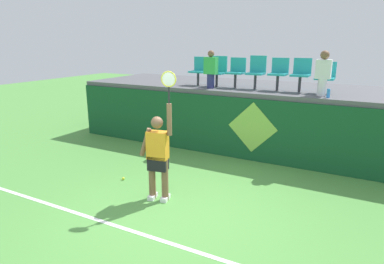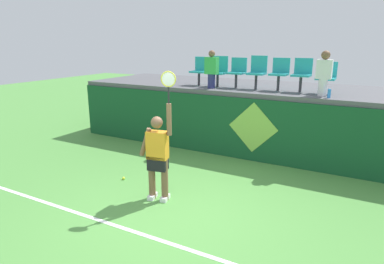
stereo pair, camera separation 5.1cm
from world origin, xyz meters
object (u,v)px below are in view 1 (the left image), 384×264
object	(u,v)px
stadium_chair_6	(325,76)
stadium_chair_2	(236,71)
spectator_1	(323,72)
stadium_chair_4	(279,72)
stadium_chair_3	(257,70)
spectator_0	(211,69)
stadium_chair_0	(199,69)
stadium_chair_5	(301,73)
tennis_player	(158,154)
water_bottle	(328,93)
stadium_chair_1	(218,70)
tennis_ball	(123,178)

from	to	relation	value
stadium_chair_6	stadium_chair_2	bearing A→B (deg)	179.99
spectator_1	stadium_chair_4	bearing A→B (deg)	159.71
stadium_chair_3	spectator_0	xyz separation A→B (m)	(-1.12, -0.47, 0.03)
stadium_chair_0	stadium_chair_5	world-z (taller)	stadium_chair_5
tennis_player	stadium_chair_3	size ratio (longest dim) A/B	2.82
water_bottle	stadium_chair_4	world-z (taller)	stadium_chair_4
tennis_player	stadium_chair_0	distance (m)	4.21
spectator_1	stadium_chair_0	bearing A→B (deg)	173.02
stadium_chair_1	spectator_1	distance (m)	2.88
stadium_chair_1	stadium_chair_4	world-z (taller)	stadium_chair_1
stadium_chair_5	spectator_0	world-z (taller)	spectator_0
stadium_chair_1	stadium_chair_4	xyz separation A→B (m)	(1.71, -0.01, 0.02)
stadium_chair_2	stadium_chair_3	world-z (taller)	stadium_chair_3
tennis_ball	stadium_chair_0	distance (m)	4.06
stadium_chair_0	stadium_chair_3	world-z (taller)	stadium_chair_3
spectator_1	stadium_chair_2	bearing A→B (deg)	169.64
stadium_chair_6	water_bottle	bearing A→B (deg)	-74.09
tennis_ball	stadium_chair_1	distance (m)	4.12
stadium_chair_0	stadium_chair_3	bearing A→B (deg)	0.15
water_bottle	spectator_0	bearing A→B (deg)	176.61
stadium_chair_5	stadium_chair_6	xyz separation A→B (m)	(0.58, -0.00, -0.05)
spectator_1	stadium_chair_5	bearing A→B (deg)	143.94
stadium_chair_0	stadium_chair_2	xyz separation A→B (m)	(1.14, -0.00, 0.01)
stadium_chair_1	spectator_0	size ratio (longest dim) A/B	0.83
water_bottle	stadium_chair_2	xyz separation A→B (m)	(-2.47, 0.64, 0.36)
stadium_chair_1	spectator_0	world-z (taller)	spectator_0
stadium_chair_3	stadium_chair_4	distance (m)	0.59
stadium_chair_3	spectator_1	world-z (taller)	spectator_1
stadium_chair_2	spectator_1	world-z (taller)	spectator_1
stadium_chair_3	stadium_chair_1	bearing A→B (deg)	179.96
stadium_chair_1	stadium_chair_3	world-z (taller)	stadium_chair_3
stadium_chair_3	stadium_chair_4	size ratio (longest dim) A/B	1.05
water_bottle	stadium_chair_3	distance (m)	2.06
stadium_chair_1	stadium_chair_3	size ratio (longest dim) A/B	0.96
stadium_chair_5	water_bottle	bearing A→B (deg)	-40.35
stadium_chair_0	stadium_chair_5	xyz separation A→B (m)	(2.86, -0.00, 0.03)
stadium_chair_3	spectator_0	size ratio (longest dim) A/B	0.86
stadium_chair_2	stadium_chair_6	bearing A→B (deg)	-0.01
stadium_chair_6	spectator_0	distance (m)	2.88
spectator_0	stadium_chair_2	bearing A→B (deg)	40.04
stadium_chair_1	tennis_player	bearing A→B (deg)	-81.87
tennis_ball	stadium_chair_1	xyz separation A→B (m)	(0.67, 3.46, 2.12)
stadium_chair_1	stadium_chair_5	size ratio (longest dim) A/B	1.00
stadium_chair_5	tennis_ball	bearing A→B (deg)	-130.34
stadium_chair_5	stadium_chair_6	distance (m)	0.58
stadium_chair_2	stadium_chair_5	bearing A→B (deg)	0.03
spectator_1	stadium_chair_6	bearing A→B (deg)	90.00
stadium_chair_4	spectator_0	xyz separation A→B (m)	(-1.71, -0.47, 0.04)
tennis_ball	stadium_chair_5	size ratio (longest dim) A/B	0.08
stadium_chair_2	spectator_1	size ratio (longest dim) A/B	0.78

